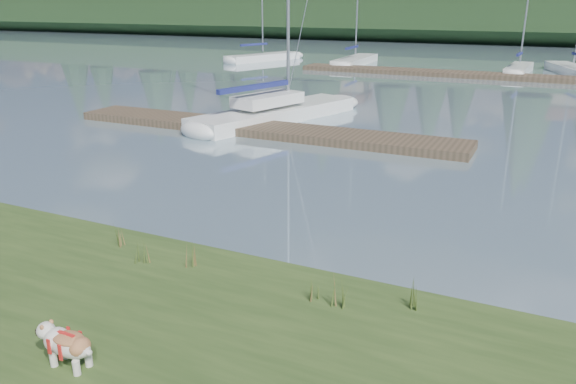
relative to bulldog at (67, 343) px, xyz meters
The scene contains 17 objects.
ground 35.44m from the bulldog, 91.59° to the left, with size 200.00×200.00×0.00m, color #7F99A7.
ridge 78.45m from the bulldog, 90.72° to the left, with size 200.00×20.00×5.00m, color black.
bulldog is the anchor object (origin of this frame).
sailboat_main 18.23m from the bulldog, 106.65° to the left, with size 4.62×9.75×13.76m.
dock_near 15.26m from the bulldog, 109.06° to the left, with size 16.00×2.00×0.30m, color #4C3D2C.
dock_far 35.44m from the bulldog, 88.35° to the left, with size 26.00×2.20×0.30m, color #4C3D2C.
sailboat_bg_0 43.58m from the bulldog, 113.86° to the left, with size 4.41×8.32×11.96m.
sailboat_bg_1 41.64m from the bulldog, 103.58° to the left, with size 1.93×8.56×12.63m.
sailboat_bg_2 39.60m from the bulldog, 86.14° to the left, with size 1.63×6.77×10.23m.
sailboat_bg_3 41.11m from the bulldog, 81.85° to the left, with size 4.18×8.27×12.02m.
weed_0 3.00m from the bulldog, 111.31° to the left, with size 0.17×0.14×0.50m.
weed_1 3.09m from the bulldog, 94.20° to the left, with size 0.17×0.14×0.52m.
weed_2 3.90m from the bulldog, 47.71° to the left, with size 0.17×0.14×0.57m.
weed_3 3.77m from the bulldog, 122.22° to the left, with size 0.17×0.14×0.45m.
weed_4 3.63m from the bulldog, 52.57° to the left, with size 0.17×0.14×0.37m.
weed_5 4.94m from the bulldog, 41.95° to the left, with size 0.17×0.14×0.57m.
mud_lip 3.99m from the bulldog, 104.42° to the left, with size 60.00×0.50×0.14m, color #33281C.
Camera 1 is at (6.15, -9.75, 4.80)m, focal length 35.00 mm.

